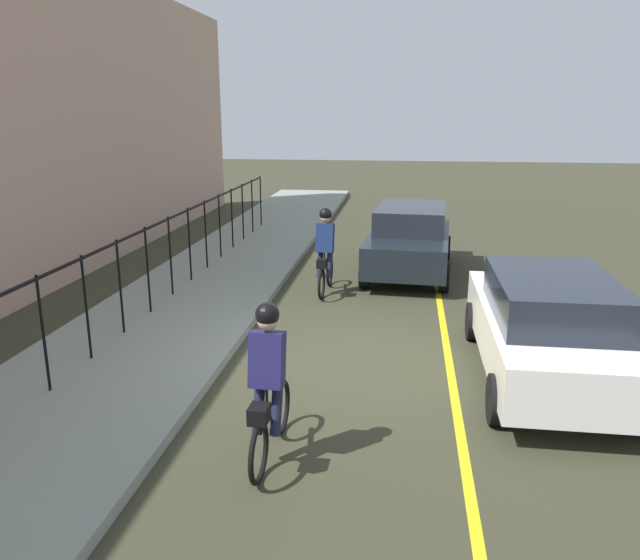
{
  "coord_description": "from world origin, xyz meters",
  "views": [
    {
      "loc": [
        -8.95,
        -0.84,
        3.78
      ],
      "look_at": [
        1.13,
        0.55,
        1.0
      ],
      "focal_mm": 34.99,
      "sensor_mm": 36.0,
      "label": 1
    }
  ],
  "objects": [
    {
      "name": "ground_plane",
      "position": [
        0.0,
        0.0,
        0.0
      ],
      "size": [
        80.0,
        80.0,
        0.0
      ],
      "primitive_type": "plane",
      "color": "#343424"
    },
    {
      "name": "lane_line_centre",
      "position": [
        0.0,
        -1.6,
        0.0
      ],
      "size": [
        36.0,
        0.12,
        0.01
      ],
      "primitive_type": "cube",
      "color": "yellow",
      "rests_on": "ground"
    },
    {
      "name": "sidewalk",
      "position": [
        0.0,
        3.4,
        0.07
      ],
      "size": [
        40.0,
        3.2,
        0.15
      ],
      "primitive_type": "cube",
      "color": "gray",
      "rests_on": "ground"
    },
    {
      "name": "iron_fence",
      "position": [
        1.0,
        3.8,
        1.25
      ],
      "size": [
        19.35,
        0.04,
        1.6
      ],
      "color": "black",
      "rests_on": "sidewalk"
    },
    {
      "name": "cyclist_lead",
      "position": [
        3.72,
        0.8,
        0.91
      ],
      "size": [
        1.71,
        0.37,
        1.83
      ],
      "rotation": [
        0.0,
        0.0,
        -0.04
      ],
      "color": "black",
      "rests_on": "ground"
    },
    {
      "name": "cyclist_follow",
      "position": [
        -2.86,
        0.57,
        0.91
      ],
      "size": [
        1.71,
        0.37,
        1.83
      ],
      "rotation": [
        0.0,
        0.0,
        -0.04
      ],
      "color": "black",
      "rests_on": "ground"
    },
    {
      "name": "patrol_sedan",
      "position": [
        -0.22,
        -2.91,
        0.82
      ],
      "size": [
        4.4,
        1.93,
        1.58
      ],
      "rotation": [
        0.0,
        0.0,
        0.0
      ],
      "color": "white",
      "rests_on": "ground"
    },
    {
      "name": "parked_sedan_rear",
      "position": [
        5.77,
        -0.97,
        0.82
      ],
      "size": [
        4.51,
        2.16,
        1.58
      ],
      "rotation": [
        0.0,
        0.0,
        3.08
      ],
      "color": "black",
      "rests_on": "ground"
    }
  ]
}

